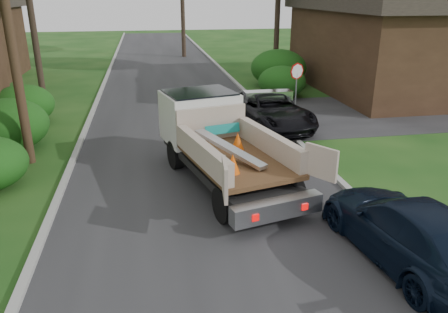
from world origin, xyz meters
name	(u,v)px	position (x,y,z in m)	size (l,w,h in m)	color
ground	(214,219)	(0.00, 0.00, 0.00)	(120.00, 120.00, 0.00)	#144012
road	(181,116)	(0.00, 10.00, 0.00)	(8.00, 90.00, 0.02)	#28282B
side_street	(427,110)	(12.00, 9.00, 0.01)	(16.00, 7.00, 0.02)	#28282B
curb_left	(90,119)	(-4.10, 10.00, 0.06)	(0.20, 90.00, 0.12)	#9E9E99
curb_right	(266,111)	(4.10, 10.00, 0.06)	(0.20, 90.00, 0.12)	#9E9E99
stop_sign	(297,78)	(5.20, 9.00, 1.78)	(0.71, 0.32, 2.48)	slate
utility_pole	(5,1)	(-5.48, 4.98, 5.17)	(2.42, 1.25, 10.00)	#382619
house_right	(399,34)	(13.00, 14.00, 3.16)	(9.72, 12.96, 6.20)	#382316
hedge_left_b	(8,125)	(-6.50, 6.50, 0.94)	(2.86, 2.86, 1.87)	#16410F
hedge_left_c	(23,105)	(-6.80, 10.00, 0.85)	(2.60, 2.60, 1.70)	#16410F
hedge_right_a	(282,82)	(5.80, 13.00, 0.85)	(2.60, 2.60, 1.70)	#16410F
hedge_right_b	(278,68)	(6.50, 16.00, 1.10)	(3.38, 3.38, 2.21)	#16410F
flatbed_truck	(213,134)	(0.47, 3.01, 1.31)	(4.04, 6.76, 2.40)	black
black_pickup	(270,110)	(3.60, 7.64, 0.72)	(2.41, 5.22, 1.45)	black
navy_suv	(410,231)	(3.80, -2.50, 0.70)	(1.96, 4.83, 1.40)	black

